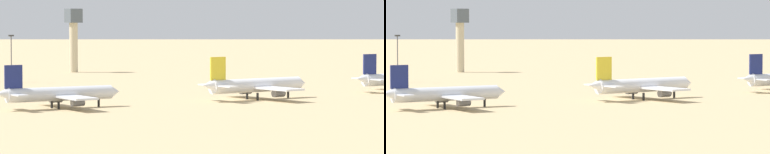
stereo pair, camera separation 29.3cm
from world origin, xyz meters
TOP-DOWN VIEW (x-y plane):
  - ground at (0.00, 0.00)m, footprint 4000.00×4000.00m
  - ridge_center at (431.43, 1028.69)m, footprint 397.80×363.35m
  - parked_jet_navy_2 at (-53.18, 7.45)m, footprint 31.62×26.63m
  - parked_jet_yellow_3 at (1.24, 2.76)m, footprint 34.20×28.65m
  - control_tower at (29.25, 150.94)m, footprint 5.20×5.20m
  - light_pole_mid at (-19.50, 103.32)m, footprint 1.80×0.50m

SIDE VIEW (x-z plane):
  - ground at x=0.00m, z-range 0.00..0.00m
  - parked_jet_navy_2 at x=-53.18m, z-range -1.80..8.64m
  - parked_jet_yellow_3 at x=1.24m, z-range -1.95..9.37m
  - light_pole_mid at x=-19.50m, z-range 1.21..16.69m
  - control_tower at x=29.25m, z-range 2.51..26.79m
  - ridge_center at x=431.43m, z-range 0.00..80.87m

